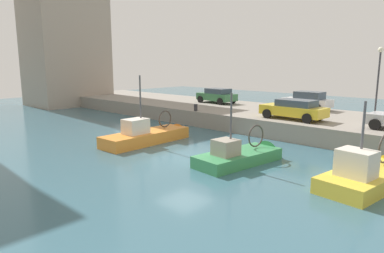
{
  "coord_description": "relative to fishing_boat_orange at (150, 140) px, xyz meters",
  "views": [
    {
      "loc": [
        -12.87,
        -12.78,
        5.02
      ],
      "look_at": [
        2.17,
        1.49,
        1.2
      ],
      "focal_mm": 32.66,
      "sensor_mm": 36.0,
      "label": 1
    }
  ],
  "objects": [
    {
      "name": "parked_car_green",
      "position": [
        11.66,
        4.12,
        1.8
      ],
      "size": [
        2.19,
        3.91,
        1.39
      ],
      "color": "#387547",
      "rests_on": "quay_wall"
    },
    {
      "name": "parked_car_white",
      "position": [
        13.17,
        -4.23,
        1.83
      ],
      "size": [
        1.93,
        3.85,
        1.48
      ],
      "color": "silver",
      "rests_on": "quay_wall"
    },
    {
      "name": "waterfront_building_central",
      "position": [
        6.28,
        22.82,
        9.71
      ],
      "size": [
        8.58,
        7.12,
        19.61
      ],
      "color": "#A39384",
      "rests_on": "ground"
    },
    {
      "name": "water_surface",
      "position": [
        -1.11,
        -4.17,
        -0.12
      ],
      "size": [
        80.0,
        80.0,
        0.0
      ],
      "primitive_type": "plane",
      "color": "#386070",
      "rests_on": "ground"
    },
    {
      "name": "fishing_boat_green",
      "position": [
        0.34,
        -7.01,
        -0.02
      ],
      "size": [
        5.7,
        2.54,
        4.43
      ],
      "color": "#388951",
      "rests_on": "ground"
    },
    {
      "name": "quay_streetlamp",
      "position": [
        11.89,
        -9.73,
        4.34
      ],
      "size": [
        0.36,
        0.36,
        4.83
      ],
      "color": "#38383D",
      "rests_on": "quay_wall"
    },
    {
      "name": "quay_wall",
      "position": [
        10.39,
        -4.17,
        0.48
      ],
      "size": [
        9.0,
        56.0,
        1.2
      ],
      "primitive_type": "cube",
      "color": "gray",
      "rests_on": "ground"
    },
    {
      "name": "fishing_boat_orange",
      "position": [
        0.0,
        0.0,
        0.0
      ],
      "size": [
        6.86,
        2.14,
        5.08
      ],
      "color": "orange",
      "rests_on": "ground"
    },
    {
      "name": "parked_car_yellow",
      "position": [
        7.77,
        -5.83,
        1.79
      ],
      "size": [
        2.07,
        4.4,
        1.36
      ],
      "color": "gold",
      "rests_on": "quay_wall"
    },
    {
      "name": "mooring_bollard_mid",
      "position": [
        6.24,
        1.83,
        1.36
      ],
      "size": [
        0.28,
        0.28,
        0.55
      ],
      "primitive_type": "cylinder",
      "color": "#2D2D33",
      "rests_on": "quay_wall"
    },
    {
      "name": "fishing_boat_yellow",
      "position": [
        1.36,
        -12.79,
        0.01
      ],
      "size": [
        6.17,
        2.79,
        4.48
      ],
      "color": "gold",
      "rests_on": "ground"
    }
  ]
}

